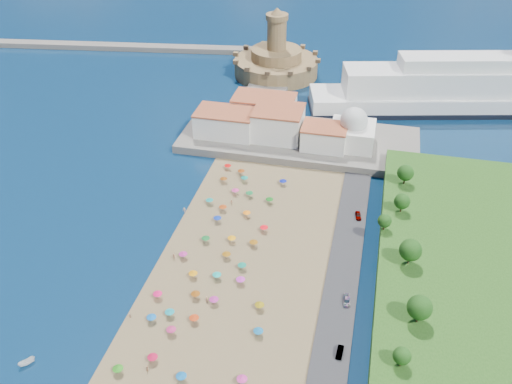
# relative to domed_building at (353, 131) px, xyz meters

# --- Properties ---
(ground) EXTENTS (700.00, 700.00, 0.00)m
(ground) POSITION_rel_domed_building_xyz_m (-30.00, -71.00, -8.97)
(ground) COLOR #071938
(ground) RESTS_ON ground
(terrace) EXTENTS (90.00, 36.00, 3.00)m
(terrace) POSITION_rel_domed_building_xyz_m (-20.00, 2.00, -7.47)
(terrace) COLOR #59544C
(terrace) RESTS_ON ground
(jetty) EXTENTS (18.00, 70.00, 2.40)m
(jetty) POSITION_rel_domed_building_xyz_m (-42.00, 37.00, -7.77)
(jetty) COLOR #59544C
(jetty) RESTS_ON ground
(breakwater) EXTENTS (199.03, 34.77, 2.60)m
(breakwater) POSITION_rel_domed_building_xyz_m (-140.00, 82.00, -7.67)
(breakwater) COLOR #59544C
(breakwater) RESTS_ON ground
(waterfront_buildings) EXTENTS (57.00, 29.00, 11.00)m
(waterfront_buildings) POSITION_rel_domed_building_xyz_m (-33.05, 2.64, -1.10)
(waterfront_buildings) COLOR silver
(waterfront_buildings) RESTS_ON terrace
(domed_building) EXTENTS (16.00, 16.00, 15.00)m
(domed_building) POSITION_rel_domed_building_xyz_m (0.00, 0.00, 0.00)
(domed_building) COLOR silver
(domed_building) RESTS_ON terrace
(fortress) EXTENTS (40.00, 40.00, 32.40)m
(fortress) POSITION_rel_domed_building_xyz_m (-42.00, 67.00, -2.29)
(fortress) COLOR #8F6C47
(fortress) RESTS_ON ground
(cruise_ship) EXTENTS (135.37, 50.75, 29.35)m
(cruise_ship) POSITION_rel_domed_building_xyz_m (45.11, 47.70, -0.29)
(cruise_ship) COLOR black
(cruise_ship) RESTS_ON ground
(beach_parasols) EXTENTS (31.74, 116.15, 2.20)m
(beach_parasols) POSITION_rel_domed_building_xyz_m (-30.90, -82.23, -6.83)
(beach_parasols) COLOR gray
(beach_parasols) RESTS_ON beach
(beachgoers) EXTENTS (35.62, 80.69, 1.85)m
(beachgoers) POSITION_rel_domed_building_xyz_m (-37.60, -84.54, -7.85)
(beachgoers) COLOR tan
(beachgoers) RESTS_ON beach
(parked_cars) EXTENTS (2.37, 74.94, 1.42)m
(parked_cars) POSITION_rel_domed_building_xyz_m (6.00, -82.21, -7.59)
(parked_cars) COLOR gray
(parked_cars) RESTS_ON promenade
(hillside_trees) EXTENTS (15.33, 110.01, 7.78)m
(hillside_trees) POSITION_rel_domed_building_xyz_m (19.28, -81.33, 1.30)
(hillside_trees) COLOR #382314
(hillside_trees) RESTS_ON hillside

